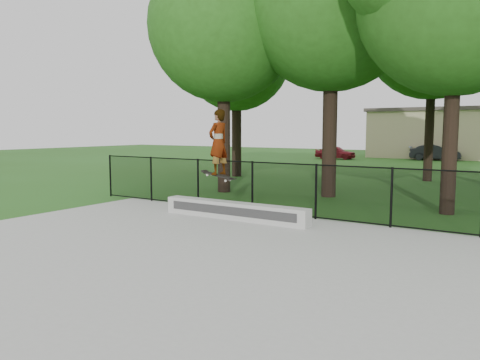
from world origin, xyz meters
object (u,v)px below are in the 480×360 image
(car_c, at_px, (434,153))
(skater_airborne, at_px, (218,143))
(grind_ledge, at_px, (234,211))
(car_b, at_px, (434,153))
(car_a, at_px, (335,152))

(car_c, relative_size, skater_airborne, 1.88)
(grind_ledge, height_order, car_b, car_b)
(car_c, bearing_deg, car_a, 112.62)
(car_b, height_order, car_c, car_b)
(car_a, height_order, car_b, car_b)
(grind_ledge, height_order, car_c, car_c)
(car_b, distance_m, skater_airborne, 29.67)
(car_b, bearing_deg, car_c, -2.03)
(grind_ledge, distance_m, car_c, 30.62)
(skater_airborne, bearing_deg, car_b, 89.80)
(car_b, bearing_deg, skater_airborne, 166.78)
(grind_ledge, height_order, skater_airborne, skater_airborne)
(grind_ledge, distance_m, skater_airborne, 1.86)
(car_c, bearing_deg, skater_airborne, 174.25)
(car_a, relative_size, skater_airborne, 1.74)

